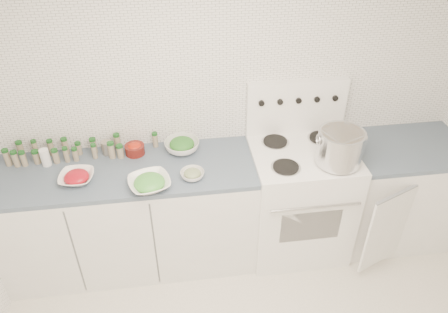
# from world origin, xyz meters

# --- Properties ---
(room_walls) EXTENTS (3.54, 3.04, 2.52)m
(room_walls) POSITION_xyz_m (0.00, 0.00, 1.56)
(room_walls) COLOR white
(room_walls) RESTS_ON ground
(counter_left) EXTENTS (1.85, 0.62, 0.90)m
(counter_left) POSITION_xyz_m (-0.82, 1.19, 0.45)
(counter_left) COLOR white
(counter_left) RESTS_ON ground
(stove) EXTENTS (0.76, 0.70, 1.36)m
(stove) POSITION_xyz_m (0.48, 1.19, 0.50)
(stove) COLOR white
(stove) RESTS_ON ground
(counter_right) EXTENTS (0.89, 0.78, 0.90)m
(counter_right) POSITION_xyz_m (1.30, 1.19, 0.45)
(counter_right) COLOR white
(counter_right) RESTS_ON ground
(stock_pot) EXTENTS (0.34, 0.32, 0.24)m
(stock_pot) POSITION_xyz_m (0.67, 1.02, 1.08)
(stock_pot) COLOR silver
(stock_pot) RESTS_ON stove
(bowl_tomato) EXTENTS (0.25, 0.25, 0.08)m
(bowl_tomato) POSITION_xyz_m (-1.13, 1.11, 0.93)
(bowl_tomato) COLOR white
(bowl_tomato) RESTS_ON counter_left
(bowl_snowpea) EXTENTS (0.34, 0.34, 0.09)m
(bowl_snowpea) POSITION_xyz_m (-0.64, 0.97, 0.94)
(bowl_snowpea) COLOR white
(bowl_snowpea) RESTS_ON counter_left
(bowl_broccoli) EXTENTS (0.32, 0.32, 0.10)m
(bowl_broccoli) POSITION_xyz_m (-0.40, 1.37, 0.95)
(bowl_broccoli) COLOR white
(bowl_broccoli) RESTS_ON counter_left
(bowl_zucchini) EXTENTS (0.21, 0.21, 0.07)m
(bowl_zucchini) POSITION_xyz_m (-0.35, 1.03, 0.93)
(bowl_zucchini) COLOR white
(bowl_zucchini) RESTS_ON counter_left
(bowl_pepper) EXTENTS (0.14, 0.14, 0.09)m
(bowl_pepper) POSITION_xyz_m (-0.74, 1.38, 0.94)
(bowl_pepper) COLOR #54130E
(bowl_pepper) RESTS_ON counter_left
(salt_canister) EXTENTS (0.07, 0.07, 0.13)m
(salt_canister) POSITION_xyz_m (-1.36, 1.32, 0.96)
(salt_canister) COLOR white
(salt_canister) RESTS_ON counter_left
(tin_can) EXTENTS (0.10, 0.10, 0.10)m
(tin_can) POSITION_xyz_m (-0.95, 1.41, 0.95)
(tin_can) COLOR gray
(tin_can) RESTS_ON counter_left
(spice_cluster) EXTENTS (1.08, 0.16, 0.14)m
(spice_cluster) POSITION_xyz_m (-1.22, 1.39, 0.96)
(spice_cluster) COLOR gray
(spice_cluster) RESTS_ON counter_left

